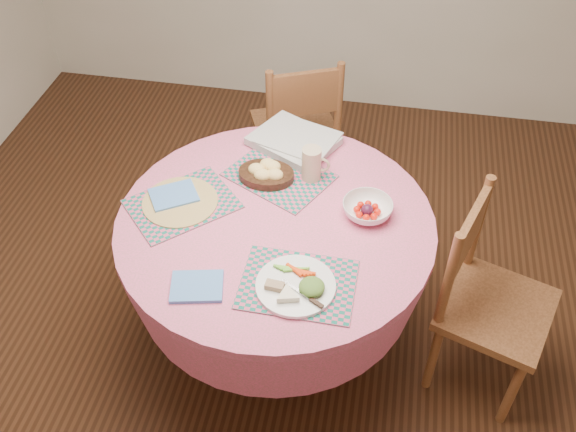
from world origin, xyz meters
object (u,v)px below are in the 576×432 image
(bread_bowl, at_px, (266,172))
(fruit_bowl, at_px, (367,209))
(dining_table, at_px, (276,254))
(chair_back, at_px, (298,128))
(chair_right, at_px, (486,297))
(wicker_trivet, at_px, (180,202))
(latte_mug, at_px, (312,164))
(dinner_plate, at_px, (297,286))

(bread_bowl, relative_size, fruit_bowl, 0.90)
(dining_table, bearing_deg, fruit_bowl, 14.99)
(bread_bowl, bearing_deg, chair_back, 89.54)
(dining_table, xyz_separation_m, bread_bowl, (-0.08, 0.23, 0.23))
(chair_right, relative_size, wicker_trivet, 3.07)
(dining_table, bearing_deg, chair_right, -0.71)
(chair_right, height_order, latte_mug, chair_right)
(fruit_bowl, bearing_deg, wicker_trivet, -174.77)
(chair_back, distance_m, wicker_trivet, 1.04)
(wicker_trivet, bearing_deg, bread_bowl, 34.14)
(wicker_trivet, height_order, bread_bowl, bread_bowl)
(latte_mug, distance_m, fruit_bowl, 0.31)
(fruit_bowl, bearing_deg, chair_back, 115.37)
(dining_table, xyz_separation_m, wicker_trivet, (-0.39, 0.03, 0.20))
(chair_back, bearing_deg, dinner_plate, 76.07)
(chair_back, height_order, dinner_plate, chair_back)
(chair_right, xyz_separation_m, chair_back, (-0.93, 0.99, -0.00))
(wicker_trivet, bearing_deg, fruit_bowl, 5.23)
(chair_right, bearing_deg, latte_mug, 89.04)
(dining_table, height_order, dinner_plate, dinner_plate)
(dining_table, relative_size, bread_bowl, 5.39)
(chair_right, distance_m, fruit_bowl, 0.60)
(dining_table, bearing_deg, dinner_plate, -66.37)
(latte_mug, xyz_separation_m, fruit_bowl, (0.25, -0.18, -0.05))
(chair_back, bearing_deg, chair_right, 109.66)
(wicker_trivet, height_order, latte_mug, latte_mug)
(dinner_plate, bearing_deg, dining_table, 113.63)
(latte_mug, bearing_deg, chair_right, -20.45)
(wicker_trivet, bearing_deg, latte_mug, 26.62)
(dining_table, relative_size, latte_mug, 8.61)
(dining_table, relative_size, fruit_bowl, 4.84)
(chair_back, relative_size, latte_mug, 6.34)
(dinner_plate, bearing_deg, fruit_bowl, 64.24)
(latte_mug, height_order, fruit_bowl, latte_mug)
(chair_back, relative_size, dinner_plate, 3.26)
(chair_right, xyz_separation_m, wicker_trivet, (-1.24, 0.04, 0.28))
(latte_mug, bearing_deg, dinner_plate, -85.84)
(dinner_plate, bearing_deg, chair_right, 24.00)
(wicker_trivet, distance_m, bread_bowl, 0.37)
(dining_table, xyz_separation_m, chair_back, (-0.08, 0.98, -0.08))
(bread_bowl, height_order, latte_mug, latte_mug)
(wicker_trivet, distance_m, latte_mug, 0.55)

